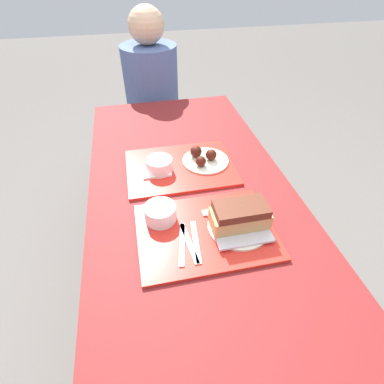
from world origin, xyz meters
name	(u,v)px	position (x,y,z in m)	size (l,w,h in m)	color
ground_plane	(195,306)	(0.00, 0.00, 0.00)	(12.00, 12.00, 0.00)	#605B56
picnic_table	(196,221)	(0.00, 0.00, 0.64)	(0.78, 1.84, 0.73)	maroon
picnic_bench_far	(162,136)	(0.00, 1.14, 0.37)	(0.74, 0.28, 0.45)	maroon
tray_near	(204,232)	(0.00, -0.14, 0.74)	(0.45, 0.33, 0.01)	red
tray_far	(180,167)	(-0.02, 0.23, 0.74)	(0.45, 0.33, 0.01)	red
bowl_coleslaw_near	(160,212)	(-0.14, -0.06, 0.78)	(0.11, 0.11, 0.06)	white
brisket_sandwich_plate	(240,218)	(0.11, -0.15, 0.79)	(0.20, 0.20, 0.10)	beige
plastic_fork_near	(189,243)	(-0.06, -0.19, 0.75)	(0.03, 0.17, 0.00)	white
plastic_knife_near	(196,242)	(-0.04, -0.19, 0.75)	(0.03, 0.17, 0.00)	white
plastic_spoon_near	(182,244)	(-0.09, -0.19, 0.75)	(0.05, 0.17, 0.00)	white
condiment_packet	(207,213)	(0.02, -0.07, 0.75)	(0.04, 0.03, 0.01)	#A59E93
bowl_coleslaw_far	(159,164)	(-0.11, 0.21, 0.78)	(0.11, 0.11, 0.06)	white
wings_plate_far	(204,158)	(0.09, 0.24, 0.76)	(0.20, 0.20, 0.06)	beige
napkin_far	(157,171)	(-0.12, 0.20, 0.75)	(0.11, 0.08, 0.01)	white
person_seated_across	(151,82)	(-0.04, 1.14, 0.77)	(0.34, 0.34, 0.75)	#4C6093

